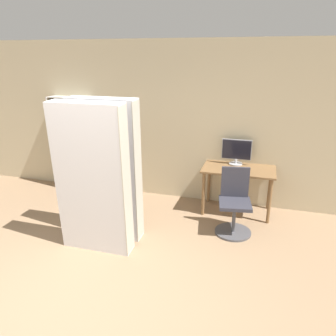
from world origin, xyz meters
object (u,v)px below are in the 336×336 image
(bookshelf, at_px, (70,142))
(mattress_far, at_px, (107,170))
(office_chair, at_px, (234,207))
(monitor, at_px, (236,151))
(mattress_near, at_px, (93,180))

(bookshelf, height_order, mattress_far, mattress_far)
(bookshelf, bearing_deg, mattress_far, -44.51)
(office_chair, distance_m, bookshelf, 3.32)
(monitor, distance_m, bookshelf, 3.08)
(monitor, height_order, office_chair, monitor)
(bookshelf, xyz_separation_m, mattress_far, (1.48, -1.46, 0.09))
(mattress_far, bearing_deg, bookshelf, 135.49)
(office_chair, xyz_separation_m, mattress_near, (-1.68, -0.96, 0.59))
(office_chair, relative_size, bookshelf, 0.54)
(bookshelf, bearing_deg, office_chair, -15.56)
(office_chair, bearing_deg, mattress_far, -161.12)
(monitor, distance_m, mattress_far, 2.14)
(mattress_far, bearing_deg, monitor, 41.79)
(monitor, relative_size, mattress_far, 0.25)
(office_chair, height_order, mattress_near, mattress_near)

